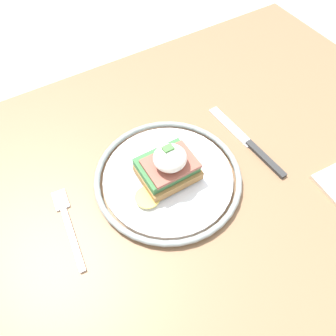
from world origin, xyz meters
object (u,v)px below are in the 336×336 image
Objects in this scene: plate at (168,177)px; fork at (68,224)px; sandwich at (168,166)px; knife at (251,145)px.

fork is (-0.18, 0.01, -0.01)m from plate.
sandwich reaches higher than knife.
sandwich is (-0.00, -0.00, 0.03)m from plate.
sandwich is 0.17m from knife.
knife is at bearing -5.18° from plate.
knife is (0.17, -0.02, -0.01)m from plate.
plate reaches higher than knife.
knife is (0.17, -0.01, -0.04)m from sandwich.
knife is at bearing -4.73° from sandwich.
plate is 1.26× the size of knife.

